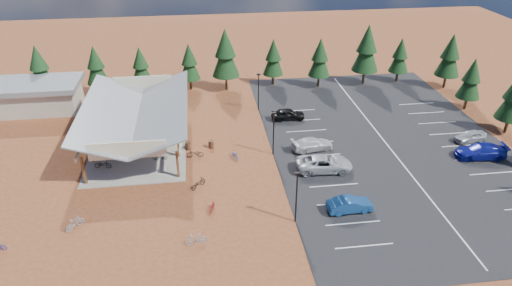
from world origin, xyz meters
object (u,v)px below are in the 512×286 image
(bike_3, at_px, (139,112))
(car_2, at_px, (324,163))
(bike_7, at_px, (159,109))
(bike_14, at_px, (235,155))
(bike_1, at_px, (121,150))
(car_1, at_px, (350,205))
(bike_16, at_px, (195,153))
(bike_5, at_px, (171,139))
(lamp_post_1, at_px, (274,130))
(bike_13, at_px, (196,239))
(bike_9, at_px, (75,223))
(lamp_post_2, at_px, (258,89))
(car_8, at_px, (470,136))
(bike_6, at_px, (157,126))
(bike_2, at_px, (125,131))
(car_3, at_px, (312,144))
(outbuilding, at_px, (39,95))
(car_4, at_px, (288,114))
(bike_pavilion, at_px, (136,112))
(bike_12, at_px, (198,183))
(trash_bin_0, at_px, (188,146))
(lamp_post_0, at_px, (297,194))
(bike_0, at_px, (103,164))
(bike_4, at_px, (160,156))
(car_7, at_px, (481,151))
(bike_11, at_px, (212,207))
(trash_bin_1, at_px, (211,144))

(bike_3, bearing_deg, car_2, -120.83)
(bike_7, bearing_deg, bike_14, -129.65)
(bike_1, bearing_deg, car_1, -109.64)
(bike_16, bearing_deg, bike_5, -143.81)
(lamp_post_1, relative_size, bike_3, 3.39)
(bike_13, bearing_deg, bike_9, -116.08)
(lamp_post_2, xyz_separation_m, car_8, (23.36, -12.12, -2.27))
(bike_6, bearing_deg, bike_2, 120.68)
(bike_9, bearing_deg, car_3, -111.68)
(bike_7, relative_size, car_3, 0.38)
(outbuilding, xyz_separation_m, car_4, (32.35, -7.50, -1.26))
(bike_pavilion, bearing_deg, bike_12, -58.00)
(trash_bin_0, distance_m, bike_7, 11.02)
(lamp_post_0, xyz_separation_m, bike_0, (-18.34, 11.29, -2.41))
(lamp_post_2, height_order, bike_1, lamp_post_2)
(trash_bin_0, distance_m, car_8, 32.87)
(lamp_post_2, bearing_deg, bike_2, -163.69)
(bike_5, height_order, car_4, car_4)
(bike_4, bearing_deg, car_8, -85.04)
(lamp_post_2, xyz_separation_m, car_3, (4.55, -11.61, -2.24))
(bike_6, relative_size, car_7, 0.29)
(lamp_post_1, xyz_separation_m, car_4, (3.35, 8.50, -2.21))
(bike_5, relative_size, bike_14, 0.90)
(bike_9, height_order, bike_13, bike_9)
(car_2, relative_size, car_4, 1.38)
(outbuilding, xyz_separation_m, lamp_post_1, (29.00, -16.00, 0.95))
(bike_11, relative_size, car_7, 0.28)
(bike_7, xyz_separation_m, bike_16, (4.52, -12.20, -0.16))
(bike_1, xyz_separation_m, car_2, (21.54, -6.14, 0.28))
(outbuilding, xyz_separation_m, car_3, (33.55, -15.61, -1.29))
(lamp_post_0, relative_size, bike_12, 2.72)
(bike_7, relative_size, car_1, 0.43)
(car_2, height_order, car_8, car_2)
(car_2, bearing_deg, car_8, -74.46)
(trash_bin_1, bearing_deg, car_1, -48.58)
(car_4, bearing_deg, bike_7, 77.06)
(bike_1, xyz_separation_m, bike_13, (8.03, -15.96, -0.02))
(lamp_post_2, height_order, car_7, lamp_post_2)
(bike_pavilion, relative_size, trash_bin_1, 21.56)
(bike_4, bearing_deg, lamp_post_0, -128.97)
(bike_16, bearing_deg, bike_13, -1.06)
(bike_12, distance_m, car_8, 32.25)
(outbuilding, relative_size, car_4, 2.58)
(bike_5, relative_size, car_3, 0.32)
(bike_2, relative_size, bike_16, 0.85)
(trash_bin_0, distance_m, bike_6, 6.61)
(bike_2, bearing_deg, bike_3, -22.60)
(bike_13, xyz_separation_m, car_1, (14.00, 2.67, 0.19))
(car_2, bearing_deg, bike_13, 129.61)
(bike_4, bearing_deg, car_1, -117.42)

